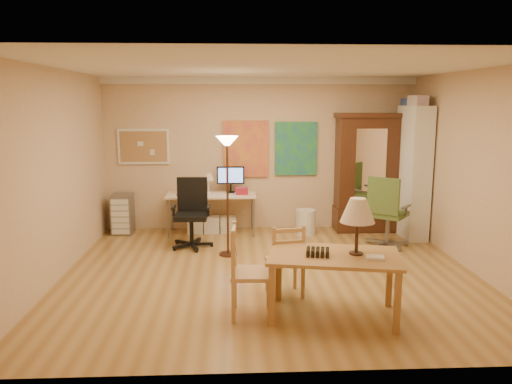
{
  "coord_description": "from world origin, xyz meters",
  "views": [
    {
      "loc": [
        -0.49,
        -6.39,
        2.26
      ],
      "look_at": [
        -0.17,
        0.3,
        1.06
      ],
      "focal_mm": 35.0,
      "sensor_mm": 36.0,
      "label": 1
    }
  ],
  "objects_px": {
    "office_chair_black": "(192,229)",
    "bookshelf": "(413,173)",
    "computer_desk": "(213,209)",
    "dining_table": "(343,242)",
    "office_chair_green": "(387,228)",
    "armoire": "(366,180)"
  },
  "relations": [
    {
      "from": "office_chair_black",
      "to": "bookshelf",
      "type": "xyz_separation_m",
      "value": [
        3.69,
        0.48,
        0.81
      ]
    },
    {
      "from": "computer_desk",
      "to": "bookshelf",
      "type": "relative_size",
      "value": 0.7
    },
    {
      "from": "dining_table",
      "to": "office_chair_green",
      "type": "relative_size",
      "value": 1.32
    },
    {
      "from": "office_chair_black",
      "to": "bookshelf",
      "type": "bearing_deg",
      "value": 7.44
    },
    {
      "from": "office_chair_green",
      "to": "armoire",
      "type": "xyz_separation_m",
      "value": [
        -0.06,
        1.07,
        0.6
      ]
    },
    {
      "from": "computer_desk",
      "to": "office_chair_green",
      "type": "relative_size",
      "value": 1.36
    },
    {
      "from": "office_chair_black",
      "to": "armoire",
      "type": "bearing_deg",
      "value": 16.95
    },
    {
      "from": "office_chair_green",
      "to": "armoire",
      "type": "relative_size",
      "value": 0.54
    },
    {
      "from": "bookshelf",
      "to": "office_chair_black",
      "type": "bearing_deg",
      "value": -172.56
    },
    {
      "from": "bookshelf",
      "to": "computer_desk",
      "type": "bearing_deg",
      "value": 173.98
    },
    {
      "from": "computer_desk",
      "to": "office_chair_black",
      "type": "relative_size",
      "value": 1.41
    },
    {
      "from": "computer_desk",
      "to": "armoire",
      "type": "xyz_separation_m",
      "value": [
        2.71,
        0.08,
        0.48
      ]
    },
    {
      "from": "dining_table",
      "to": "armoire",
      "type": "distance_m",
      "value": 3.82
    },
    {
      "from": "computer_desk",
      "to": "bookshelf",
      "type": "xyz_separation_m",
      "value": [
        3.38,
        -0.36,
        0.67
      ]
    },
    {
      "from": "computer_desk",
      "to": "armoire",
      "type": "relative_size",
      "value": 0.74
    },
    {
      "from": "office_chair_green",
      "to": "bookshelf",
      "type": "xyz_separation_m",
      "value": [
        0.6,
        0.63,
        0.8
      ]
    },
    {
      "from": "office_chair_black",
      "to": "office_chair_green",
      "type": "xyz_separation_m",
      "value": [
        3.09,
        -0.14,
        0.01
      ]
    },
    {
      "from": "dining_table",
      "to": "office_chair_green",
      "type": "height_order",
      "value": "dining_table"
    },
    {
      "from": "dining_table",
      "to": "computer_desk",
      "type": "bearing_deg",
      "value": 112.92
    },
    {
      "from": "dining_table",
      "to": "bookshelf",
      "type": "xyz_separation_m",
      "value": [
        1.88,
        3.18,
        0.29
      ]
    },
    {
      "from": "dining_table",
      "to": "armoire",
      "type": "relative_size",
      "value": 0.72
    },
    {
      "from": "dining_table",
      "to": "computer_desk",
      "type": "height_order",
      "value": "dining_table"
    }
  ]
}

